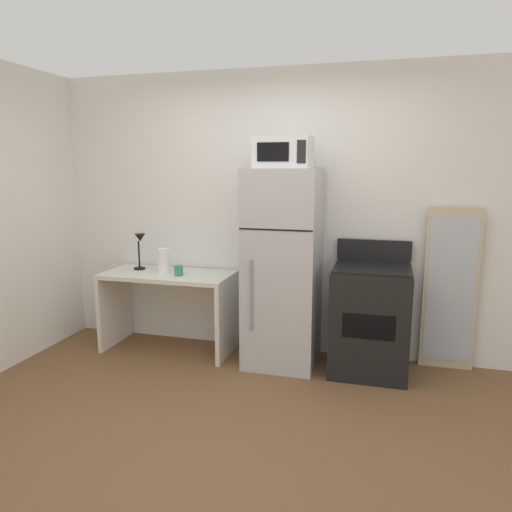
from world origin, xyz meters
name	(u,v)px	position (x,y,z in m)	size (l,w,h in m)	color
ground_plane	(220,439)	(0.00, 0.00, 0.00)	(12.00, 12.00, 0.00)	brown
wall_back_white	(280,214)	(0.00, 1.70, 1.30)	(5.00, 0.10, 2.60)	white
desk	(168,296)	(-0.99, 1.35, 0.53)	(1.22, 0.57, 0.75)	silver
desk_lamp	(140,245)	(-1.30, 1.41, 0.99)	(0.14, 0.12, 0.35)	black
coffee_mug	(179,270)	(-0.84, 1.27, 0.80)	(0.08, 0.08, 0.10)	#338C66
paper_towel_roll	(164,261)	(-1.00, 1.30, 0.87)	(0.11, 0.11, 0.24)	white
refrigerator	(283,269)	(0.12, 1.33, 0.86)	(0.61, 0.63, 1.72)	#B7B7BC
microwave	(284,152)	(0.12, 1.31, 1.85)	(0.46, 0.35, 0.26)	silver
oven_range	(370,319)	(0.87, 1.33, 0.47)	(0.64, 0.61, 1.10)	black
leaning_mirror	(450,290)	(1.52, 1.59, 0.70)	(0.44, 0.03, 1.40)	#C6B793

